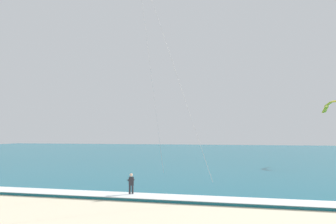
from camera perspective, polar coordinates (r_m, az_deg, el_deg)
The scene contains 5 objects.
sea at distance 83.25m, azimuth 9.22°, elevation -6.48°, with size 200.00×120.00×0.20m, color #146075.
surf_foam at distance 25.40m, azimuth -3.82°, elevation -13.15°, with size 200.00×2.17×0.04m, color white.
surfboard at distance 26.14m, azimuth -5.89°, elevation -13.30°, with size 1.01×1.45×0.09m.
kitesurfer at distance 26.02m, azimuth -5.88°, elevation -11.31°, with size 0.66×0.66×1.69m.
kite_distant at distance 57.65m, azimuth 25.13°, elevation 1.05°, with size 3.64×4.41×1.81m.
Camera 1 is at (7.90, -8.05, 4.48)m, focal length 38.34 mm.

